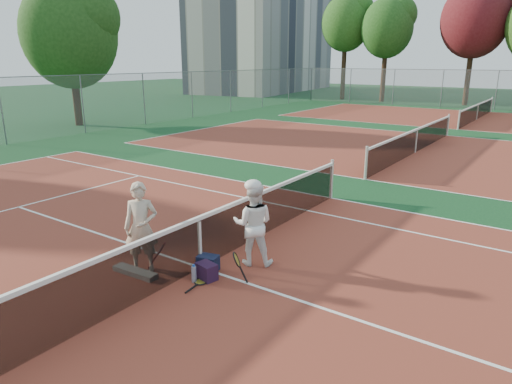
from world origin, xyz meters
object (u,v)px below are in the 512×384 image
Objects in this scene: net_main at (200,243)px; player_b at (253,224)px; sports_bag_purple at (207,271)px; sports_bag_navy at (208,263)px; racket_black_held at (237,268)px; player_a at (141,227)px; racket_spare at (201,281)px; apartment_block at (266,29)px; racket_red at (162,256)px; water_bottle at (194,274)px.

net_main is 6.93× the size of player_b.
net_main is at bearing 144.68° from sports_bag_purple.
sports_bag_navy is at bearing 126.42° from sports_bag_purple.
player_a is at bearing -13.68° from racket_black_held.
net_main is at bearing 35.83° from racket_spare.
player_b is 4.25× the size of sports_bag_navy.
player_b is 4.35× the size of sports_bag_purple.
apartment_block is 52.71m from racket_red.
water_bottle is (-0.10, -0.07, 0.14)m from racket_spare.
racket_spare is 1.65× the size of sports_bag_purple.
sports_bag_navy is 1.02× the size of sports_bag_purple.
water_bottle is at bearing -41.87° from racket_red.
apartment_block is 36.67× the size of racket_spare.
sports_bag_purple reaches higher than sports_bag_navy.
net_main reaches higher than racket_spare.
water_bottle reaches higher than sports_bag_purple.
water_bottle is (-0.39, -1.24, -0.64)m from player_b.
racket_red is at bearing -143.08° from net_main.
sports_bag_purple is (0.96, 0.15, -0.11)m from racket_red.
net_main is at bearing -36.96° from racket_black_held.
player_b is 1.43m from racket_spare.
net_main is 0.76m from racket_spare.
net_main is at bearing 1.21° from player_a.
water_bottle reaches higher than sports_bag_navy.
sports_bag_purple reaches higher than racket_spare.
player_b is at bearing 72.45° from water_bottle.
racket_black_held is (28.91, -44.08, -7.22)m from apartment_block.
net_main is 0.76m from racket_red.
water_bottle is (0.10, -0.49, 0.00)m from sports_bag_navy.
player_b is at bearing -56.46° from apartment_block.
net_main is 21.34× the size of racket_red.
sports_bag_navy is 1.24× the size of water_bottle.
water_bottle is (0.29, -0.50, -0.36)m from net_main.
racket_red is at bearing 4.34° from player_a.
water_bottle is at bearing -29.36° from player_a.
player_b reaches higher than net_main.
apartment_block is 52.69m from player_a.
net_main is 6.58× the size of player_a.
apartment_block is 59.05× the size of sports_bag_navy.
racket_spare is 1.61× the size of sports_bag_navy.
player_b is 1.10m from sports_bag_navy.
player_a is 2.95× the size of racket_black_held.
racket_black_held is at bearing -24.28° from racket_red.
player_b is 5.28× the size of water_bottle.
racket_red is (27.43, -44.43, -7.24)m from apartment_block.
racket_black_held is (0.23, -0.82, -0.51)m from player_b.
player_a is 3.24× the size of racket_red.
player_b reaches higher than racket_spare.
player_b reaches higher than racket_black_held.
racket_spare is at bearing -47.20° from net_main.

